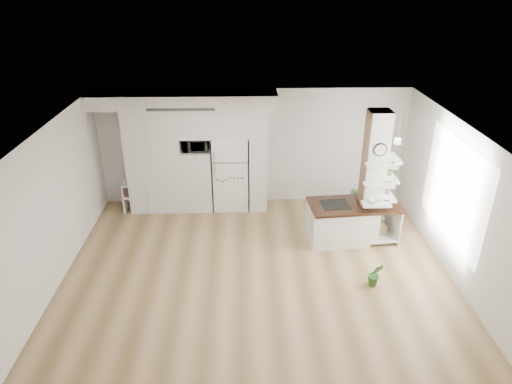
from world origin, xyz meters
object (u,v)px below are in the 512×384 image
refrigerator (231,172)px  bookshelf (138,199)px  kitchen_island (344,221)px  floor_plant_a (375,274)px

refrigerator → bookshelf: (-2.11, -0.18, -0.57)m
refrigerator → bookshelf: size_ratio=2.47×
kitchen_island → bookshelf: bearing=158.1°
bookshelf → floor_plant_a: bearing=-31.9°
bookshelf → floor_plant_a: size_ratio=1.54×
refrigerator → bookshelf: 2.19m
bookshelf → refrigerator: bearing=4.7°
floor_plant_a → kitchen_island: bearing=99.7°
refrigerator → bookshelf: refrigerator is taller
refrigerator → bookshelf: bearing=-175.0°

